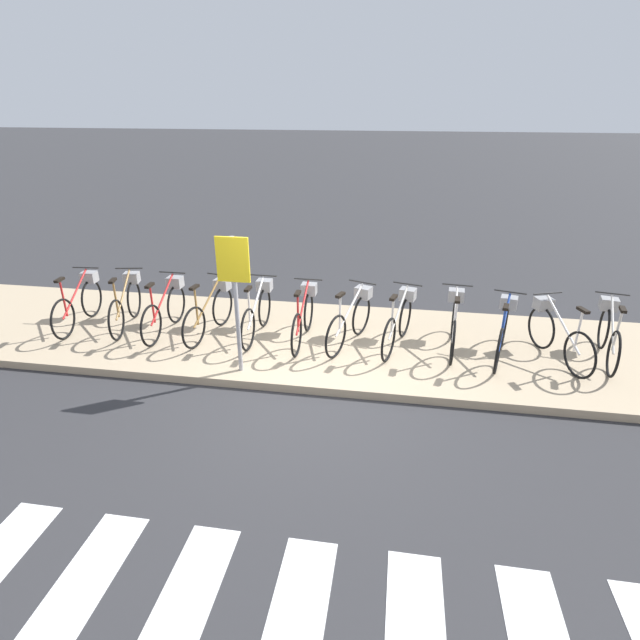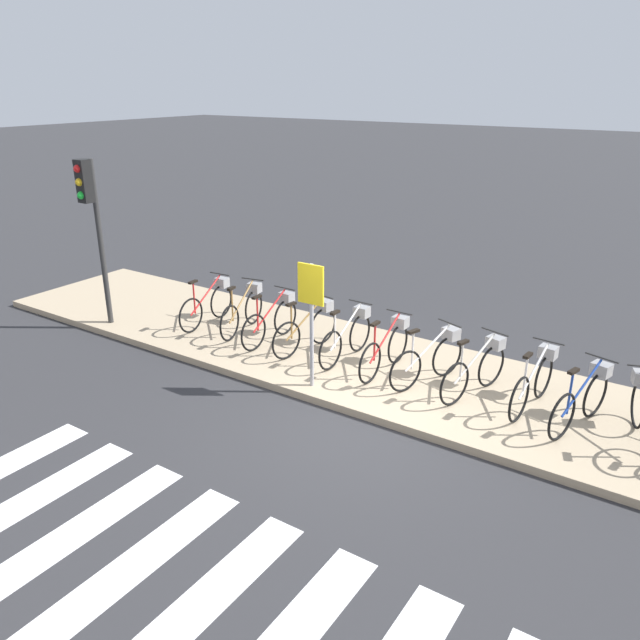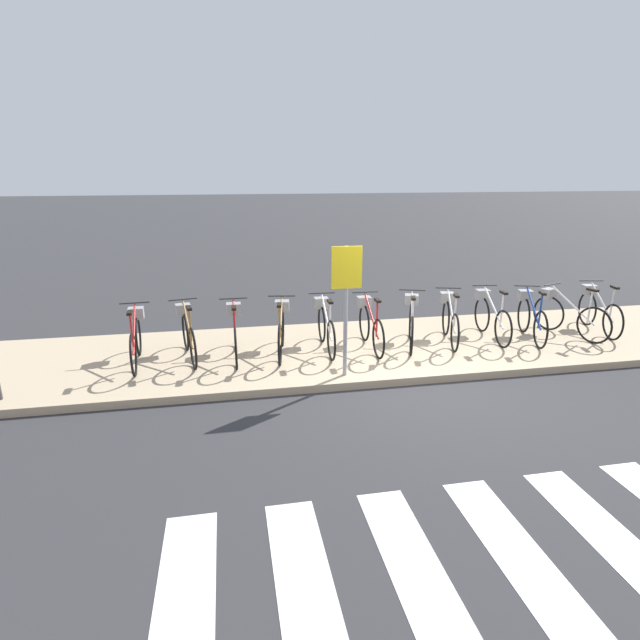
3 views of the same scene
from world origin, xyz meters
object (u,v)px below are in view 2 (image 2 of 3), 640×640
Objects in this scene: parked_bicycle_6 at (432,356)px; parked_bicycle_8 at (535,379)px; parked_bicycle_4 at (349,334)px; parked_bicycle_3 at (309,326)px; sign_post at (311,305)px; parked_bicycle_2 at (273,318)px; parked_bicycle_7 at (478,367)px; parked_bicycle_0 at (209,302)px; parked_bicycle_1 at (244,308)px; traffic_light at (91,208)px; parked_bicycle_9 at (584,397)px; parked_bicycle_5 at (387,346)px.

parked_bicycle_8 is at bearing 3.35° from parked_bicycle_6.
parked_bicycle_3 is at bearing -174.81° from parked_bicycle_4.
parked_bicycle_3 is at bearing 126.05° from sign_post.
parked_bicycle_2 and parked_bicycle_7 have the same top height.
parked_bicycle_0 and parked_bicycle_7 have the same top height.
traffic_light is (-2.43, -1.26, 1.81)m from parked_bicycle_1.
parked_bicycle_2 is at bearing 179.51° from parked_bicycle_9.
parked_bicycle_1 is at bearing 179.54° from parked_bicycle_7.
parked_bicycle_9 is (1.51, -0.11, 0.00)m from parked_bicycle_7.
parked_bicycle_7 is at bearing 1.52° from parked_bicycle_5.
traffic_light reaches higher than parked_bicycle_6.
parked_bicycle_1 and parked_bicycle_4 have the same top height.
parked_bicycle_6 is at bearing 38.07° from sign_post.
parked_bicycle_1 is at bearing 177.14° from parked_bicycle_3.
parked_bicycle_0 is at bearing -179.74° from parked_bicycle_5.
parked_bicycle_0 is 2.30m from parked_bicycle_3.
parked_bicycle_1 is at bearing 179.06° from parked_bicycle_6.
parked_bicycle_6 is (3.79, -0.06, 0.00)m from parked_bicycle_1.
parked_bicycle_2 is 1.03× the size of parked_bicycle_7.
parked_bicycle_5 is 1.05× the size of parked_bicycle_6.
parked_bicycle_9 is at bearing -0.46° from parked_bicycle_0.
parked_bicycle_0 is 0.80m from parked_bicycle_1.
parked_bicycle_9 is at bearing -1.38° from parked_bicycle_5.
parked_bicycle_1 is at bearing 179.83° from parked_bicycle_4.
parked_bicycle_5 is 1.48m from parked_bicycle_7.
parked_bicycle_2 is 2.12m from sign_post.
parked_bicycle_4 is 1.00× the size of parked_bicycle_8.
parked_bicycle_6 is at bearing 0.76° from parked_bicycle_2.
sign_post is at bearing -19.55° from parked_bicycle_0.
parked_bicycle_3 is at bearing -180.00° from parked_bicycle_5.
parked_bicycle_9 is at bearing 7.48° from traffic_light.
parked_bicycle_5 is at bearing -1.43° from parked_bicycle_1.
parked_bicycle_4 is (1.52, 0.10, 0.00)m from parked_bicycle_2.
traffic_light is at bearing -165.08° from parked_bicycle_4.
parked_bicycle_4 is (3.06, 0.09, 0.00)m from parked_bicycle_0.
sign_post is at bearing -141.93° from parked_bicycle_6.
parked_bicycle_3 is at bearing 2.01° from parked_bicycle_2.
parked_bicycle_7 is (5.31, 0.06, 0.00)m from parked_bicycle_0.
parked_bicycle_3 is 0.50× the size of traffic_light.
parked_bicycle_2 is 1.03× the size of parked_bicycle_9.
parked_bicycle_4 and parked_bicycle_5 have the same top height.
parked_bicycle_3 and parked_bicycle_9 have the same top height.
traffic_light is (-6.94, -1.22, 1.81)m from parked_bicycle_7.
parked_bicycle_8 is 3.37m from sign_post.
parked_bicycle_4 is 0.77m from parked_bicycle_5.
sign_post reaches higher than parked_bicycle_4.
parked_bicycle_1 and parked_bicycle_2 have the same top height.
parked_bicycle_8 is at bearing 1.56° from parked_bicycle_3.
parked_bicycle_4 is at bearing 174.85° from parked_bicycle_5.
parked_bicycle_6 is (2.28, 0.01, 0.00)m from parked_bicycle_3.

